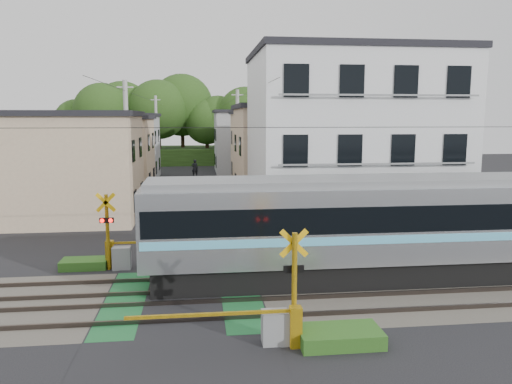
{
  "coord_description": "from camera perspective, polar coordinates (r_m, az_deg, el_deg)",
  "views": [
    {
      "loc": [
        0.53,
        -15.95,
        5.96
      ],
      "look_at": [
        3.0,
        5.0,
        2.78
      ],
      "focal_mm": 35.0,
      "sensor_mm": 36.0,
      "label": 1
    }
  ],
  "objects": [
    {
      "name": "apartment_block",
      "position": [
        26.69,
        10.7,
        5.63
      ],
      "size": [
        10.2,
        8.36,
        9.3
      ],
      "color": "white",
      "rests_on": "ground"
    },
    {
      "name": "houses_row",
      "position": [
        41.95,
        -7.12,
        4.81
      ],
      "size": [
        22.07,
        31.35,
        6.8
      ],
      "color": "#CDB290",
      "rests_on": "ground"
    },
    {
      "name": "utility_poles",
      "position": [
        39.03,
        -9.09,
        5.72
      ],
      "size": [
        7.9,
        42.0,
        8.0
      ],
      "color": "#A5A5A0",
      "rests_on": "ground"
    },
    {
      "name": "crossing_signal_far",
      "position": [
        20.53,
        -15.34,
        -6.55
      ],
      "size": [
        4.74,
        0.65,
        3.09
      ],
      "color": "yellow",
      "rests_on": "ground"
    },
    {
      "name": "weed_patches",
      "position": [
        16.92,
        -2.22,
        -11.39
      ],
      "size": [
        10.25,
        8.8,
        0.4
      ],
      "color": "#2D5E1E",
      "rests_on": "ground"
    },
    {
      "name": "pedestrian",
      "position": [
        50.15,
        -7.0,
        2.71
      ],
      "size": [
        0.68,
        0.48,
        1.76
      ],
      "primitive_type": "imported",
      "rotation": [
        0.0,
        0.0,
        3.24
      ],
      "color": "black",
      "rests_on": "ground"
    },
    {
      "name": "track_bed",
      "position": [
        17.02,
        -8.28,
        -11.88
      ],
      "size": [
        120.0,
        120.0,
        0.14
      ],
      "color": "#47423A",
      "rests_on": "ground"
    },
    {
      "name": "ground",
      "position": [
        17.03,
        -8.27,
        -12.0
      ],
      "size": [
        120.0,
        120.0,
        0.0
      ],
      "primitive_type": "plane",
      "color": "black"
    },
    {
      "name": "catenary",
      "position": [
        17.04,
        12.05,
        0.75
      ],
      "size": [
        60.0,
        5.04,
        7.0
      ],
      "color": "#2D2D33",
      "rests_on": "ground"
    },
    {
      "name": "commuter_train",
      "position": [
        19.0,
        15.63,
        -3.73
      ],
      "size": [
        18.32,
        2.89,
        3.81
      ],
      "color": "black",
      "rests_on": "ground"
    },
    {
      "name": "tree_hill",
      "position": [
        65.09,
        -7.95,
        7.95
      ],
      "size": [
        40.0,
        11.57,
        11.49
      ],
      "color": "#284717",
      "rests_on": "ground"
    },
    {
      "name": "crossing_signal_near",
      "position": [
        13.52,
        2.62,
        -14.27
      ],
      "size": [
        4.74,
        0.65,
        3.09
      ],
      "color": "yellow",
      "rests_on": "ground"
    }
  ]
}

